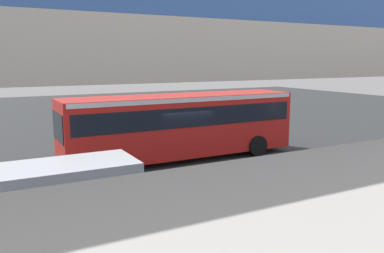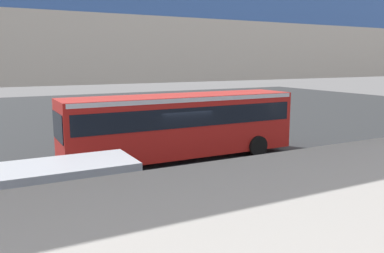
% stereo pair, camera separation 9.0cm
% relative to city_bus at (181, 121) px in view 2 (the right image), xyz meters
% --- Properties ---
extents(ground, '(80.00, 80.00, 0.00)m').
position_rel_city_bus_xyz_m(ground, '(0.28, 0.30, -1.88)').
color(ground, '#2D3033').
extents(city_bus, '(11.54, 2.85, 3.15)m').
position_rel_city_bus_xyz_m(city_bus, '(0.00, 0.00, 0.00)').
color(city_bus, red).
rests_on(city_bus, ground).
extents(parked_van, '(4.80, 2.17, 2.05)m').
position_rel_city_bus_xyz_m(parked_van, '(7.15, 6.21, -0.70)').
color(parked_van, '#B7BCC6').
rests_on(parked_van, ground).
extents(bicycle_blue, '(1.77, 0.44, 0.96)m').
position_rel_city_bus_xyz_m(bicycle_blue, '(8.10, 4.23, -1.51)').
color(bicycle_blue, black).
rests_on(bicycle_blue, ground).
extents(traffic_sign, '(0.08, 0.60, 2.80)m').
position_rel_city_bus_xyz_m(traffic_sign, '(0.21, -4.67, 0.01)').
color(traffic_sign, slate).
rests_on(traffic_sign, ground).
extents(lane_dash_leftmost, '(2.00, 0.20, 0.01)m').
position_rel_city_bus_xyz_m(lane_dash_leftmost, '(-5.72, -2.65, -1.88)').
color(lane_dash_leftmost, silver).
rests_on(lane_dash_leftmost, ground).
extents(lane_dash_left, '(2.00, 0.20, 0.01)m').
position_rel_city_bus_xyz_m(lane_dash_left, '(-1.72, -2.65, -1.88)').
color(lane_dash_left, silver).
rests_on(lane_dash_left, ground).
extents(lane_dash_centre, '(2.00, 0.20, 0.01)m').
position_rel_city_bus_xyz_m(lane_dash_centre, '(2.28, -2.65, -1.88)').
color(lane_dash_centre, silver).
rests_on(lane_dash_centre, ground).
extents(lane_dash_right, '(2.00, 0.20, 0.01)m').
position_rel_city_bus_xyz_m(lane_dash_right, '(6.28, -2.65, -1.88)').
color(lane_dash_right, silver).
rests_on(lane_dash_right, ground).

